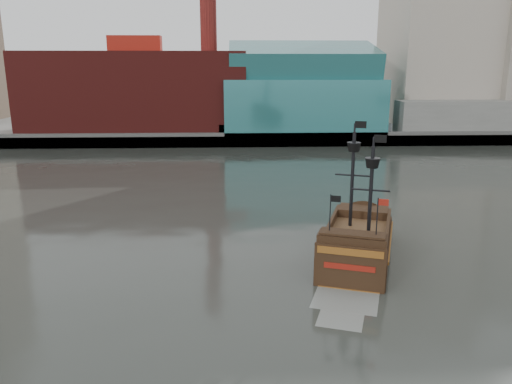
{
  "coord_description": "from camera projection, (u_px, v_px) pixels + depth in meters",
  "views": [
    {
      "loc": [
        -3.22,
        -28.11,
        14.52
      ],
      "look_at": [
        -1.41,
        13.17,
        4.0
      ],
      "focal_mm": 35.0,
      "sensor_mm": 36.0,
      "label": 1
    }
  ],
  "objects": [
    {
      "name": "seawall",
      "position": [
        252.0,
        140.0,
        91.12
      ],
      "size": [
        220.0,
        1.0,
        2.6
      ],
      "primitive_type": "cube",
      "color": "#4C4C49",
      "rests_on": "ground"
    },
    {
      "name": "pirate_ship",
      "position": [
        357.0,
        247.0,
        38.25
      ],
      "size": [
        9.04,
        15.59,
        11.19
      ],
      "rotation": [
        0.0,
        0.0,
        -0.33
      ],
      "color": "black",
      "rests_on": "ground"
    },
    {
      "name": "skyline",
      "position": [
        272.0,
        17.0,
        106.96
      ],
      "size": [
        149.0,
        45.0,
        62.0
      ],
      "color": "brown",
      "rests_on": "promenade_far"
    },
    {
      "name": "ground",
      "position": [
        288.0,
        306.0,
        30.93
      ],
      "size": [
        400.0,
        400.0,
        0.0
      ],
      "primitive_type": "plane",
      "color": "#292C27",
      "rests_on": "ground"
    },
    {
      "name": "promenade_far",
      "position": [
        248.0,
        123.0,
        119.75
      ],
      "size": [
        220.0,
        60.0,
        2.0
      ],
      "primitive_type": "cube",
      "color": "slate",
      "rests_on": "ground"
    }
  ]
}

